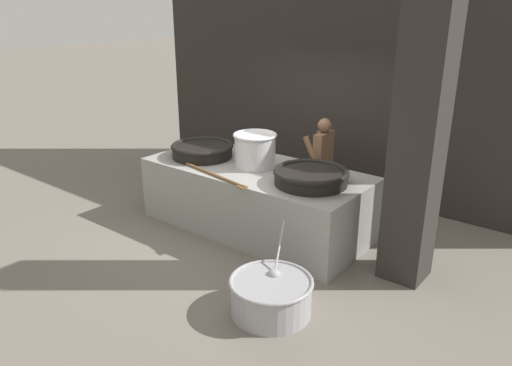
{
  "coord_description": "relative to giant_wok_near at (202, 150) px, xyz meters",
  "views": [
    {
      "loc": [
        4.19,
        -5.36,
        3.24
      ],
      "look_at": [
        0.0,
        0.0,
        0.71
      ],
      "focal_mm": 35.0,
      "sensor_mm": 36.0,
      "label": 1
    }
  ],
  "objects": [
    {
      "name": "back_wall",
      "position": [
        0.97,
        2.3,
        1.04
      ],
      "size": [
        7.59,
        0.24,
        4.2
      ],
      "primitive_type": "cube",
      "color": "#2D2826",
      "rests_on": "ground_plane"
    },
    {
      "name": "cook",
      "position": [
        1.39,
        1.25,
        -0.23
      ],
      "size": [
        0.37,
        0.57,
        1.52
      ],
      "rotation": [
        0.0,
        0.0,
        3.22
      ],
      "color": "brown",
      "rests_on": "ground_plane"
    },
    {
      "name": "ground_plane",
      "position": [
        0.97,
        0.09,
        -1.06
      ],
      "size": [
        60.0,
        60.0,
        0.0
      ],
      "primitive_type": "plane",
      "color": "slate"
    },
    {
      "name": "giant_wok_near",
      "position": [
        0.0,
        0.0,
        0.0
      ],
      "size": [
        0.96,
        0.96,
        0.21
      ],
      "color": "black",
      "rests_on": "hearth_platform"
    },
    {
      "name": "stirring_paddle",
      "position": [
        0.79,
        -0.56,
        -0.09
      ],
      "size": [
        1.31,
        0.3,
        0.04
      ],
      "rotation": [
        0.0,
        0.0,
        -0.18
      ],
      "color": "brown",
      "rests_on": "hearth_platform"
    },
    {
      "name": "hearth_platform",
      "position": [
        0.97,
        0.09,
        -0.58
      ],
      "size": [
        3.32,
        1.47,
        0.94
      ],
      "color": "gray",
      "rests_on": "ground_plane"
    },
    {
      "name": "prep_bowl_vegetables",
      "position": [
        2.44,
        -1.52,
        -0.83
      ],
      "size": [
        0.92,
        1.13,
        0.78
      ],
      "color": "#9E9EA3",
      "rests_on": "ground_plane"
    },
    {
      "name": "stock_pot",
      "position": [
        0.92,
        0.13,
        0.14
      ],
      "size": [
        0.63,
        0.63,
        0.49
      ],
      "color": "silver",
      "rests_on": "hearth_platform"
    },
    {
      "name": "giant_wok_far",
      "position": [
        1.95,
        0.01,
        -0.0
      ],
      "size": [
        1.0,
        1.0,
        0.2
      ],
      "color": "black",
      "rests_on": "hearth_platform"
    },
    {
      "name": "support_pillar",
      "position": [
        3.26,
        0.14,
        1.04
      ],
      "size": [
        0.52,
        0.52,
        4.2
      ],
      "primitive_type": "cube",
      "color": "#2D2826",
      "rests_on": "ground_plane"
    }
  ]
}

